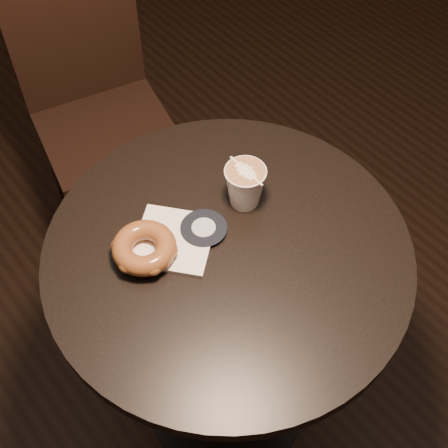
% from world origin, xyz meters
% --- Properties ---
extents(cafe_table, '(0.70, 0.70, 0.75)m').
position_xyz_m(cafe_table, '(0.00, 0.00, 0.55)').
color(cafe_table, black).
rests_on(cafe_table, ground).
extents(chair, '(0.44, 0.44, 0.93)m').
position_xyz_m(chair, '(0.16, 0.80, 0.52)').
color(chair, black).
rests_on(chair, ground).
extents(pastry_bag, '(0.20, 0.20, 0.01)m').
position_xyz_m(pastry_bag, '(-0.07, 0.08, 0.75)').
color(pastry_bag, white).
rests_on(pastry_bag, cafe_table).
extents(doughnut, '(0.12, 0.12, 0.04)m').
position_xyz_m(doughnut, '(-0.13, 0.08, 0.78)').
color(doughnut, brown).
rests_on(doughnut, pastry_bag).
extents(latte_cup, '(0.08, 0.08, 0.09)m').
position_xyz_m(latte_cup, '(0.10, 0.07, 0.80)').
color(latte_cup, white).
rests_on(latte_cup, cafe_table).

